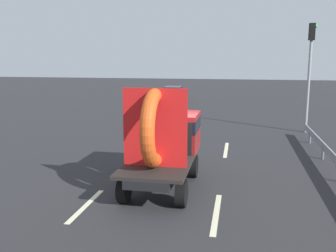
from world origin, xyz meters
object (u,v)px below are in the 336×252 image
(flatbed_truck, at_px, (165,138))
(oncoming_car, at_px, (173,93))
(distant_sedan, at_px, (162,100))
(traffic_light, at_px, (310,63))

(flatbed_truck, xyz_separation_m, oncoming_car, (-4.01, 24.38, -0.84))
(flatbed_truck, distance_m, distant_sedan, 17.77)
(distant_sedan, relative_size, traffic_light, 0.73)
(flatbed_truck, distance_m, traffic_light, 11.99)
(distant_sedan, distance_m, traffic_light, 12.67)
(flatbed_truck, relative_size, oncoming_car, 1.08)
(flatbed_truck, height_order, distant_sedan, flatbed_truck)
(flatbed_truck, bearing_deg, distant_sedan, 102.11)
(distant_sedan, height_order, oncoming_car, distant_sedan)
(flatbed_truck, relative_size, traffic_light, 0.74)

